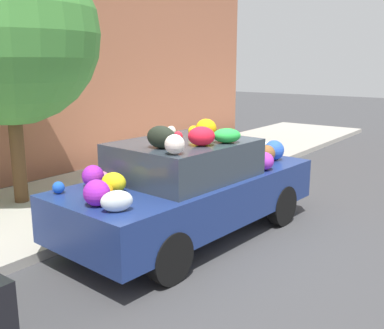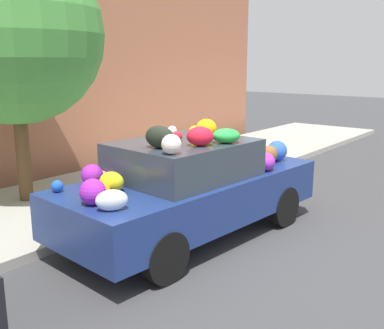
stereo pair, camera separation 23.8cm
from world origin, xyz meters
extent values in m
plane|color=#424244|center=(0.00, 0.00, 0.00)|extent=(60.00, 60.00, 0.00)
cube|color=#B2ADA3|center=(0.00, 2.70, 0.07)|extent=(24.00, 3.20, 0.14)
cylinder|color=brown|center=(-0.80, 3.25, 1.05)|extent=(0.24, 0.24, 1.82)
sphere|color=#47933D|center=(-0.80, 3.25, 3.03)|extent=(3.03, 3.03, 3.03)
cube|color=navy|center=(0.00, 0.05, 0.64)|extent=(4.31, 1.99, 0.63)
cube|color=#333D47|center=(-0.17, 0.06, 1.21)|extent=(1.99, 1.63, 0.52)
cylinder|color=black|center=(1.35, 0.74, 0.32)|extent=(0.66, 0.22, 0.65)
cylinder|color=black|center=(1.25, -0.82, 0.32)|extent=(0.66, 0.22, 0.65)
cylinder|color=black|center=(-1.25, 0.92, 0.32)|extent=(0.66, 0.22, 0.65)
cylinder|color=black|center=(-1.35, -0.64, 0.32)|extent=(0.66, 0.22, 0.65)
sphere|color=red|center=(1.03, -0.30, 1.10)|extent=(0.43, 0.43, 0.31)
sphere|color=red|center=(1.71, -0.36, 1.07)|extent=(0.32, 0.32, 0.25)
ellipsoid|color=#F1A10D|center=(0.21, -0.05, 1.62)|extent=(0.42, 0.42, 0.29)
ellipsoid|color=#F0A30F|center=(0.29, 0.24, 1.55)|extent=(0.22, 0.18, 0.16)
ellipsoid|color=orange|center=(-1.62, 0.25, 1.05)|extent=(0.49, 0.49, 0.20)
sphere|color=blue|center=(-1.77, 0.83, 1.03)|extent=(0.19, 0.19, 0.15)
sphere|color=white|center=(0.14, 0.56, 1.54)|extent=(0.16, 0.16, 0.14)
sphere|color=pink|center=(-1.15, 0.70, 1.04)|extent=(0.23, 0.23, 0.18)
ellipsoid|color=yellow|center=(-1.32, 0.30, 1.08)|extent=(0.35, 0.39, 0.26)
sphere|color=red|center=(-0.23, 0.13, 1.54)|extent=(0.20, 0.20, 0.14)
ellipsoid|color=green|center=(0.10, -0.48, 1.57)|extent=(0.51, 0.51, 0.20)
sphere|color=black|center=(1.64, 0.45, 1.09)|extent=(0.33, 0.33, 0.27)
ellipsoid|color=white|center=(-1.82, -0.27, 1.07)|extent=(0.41, 0.36, 0.24)
ellipsoid|color=purple|center=(0.92, -0.64, 1.09)|extent=(0.46, 0.44, 0.27)
sphere|color=blue|center=(1.65, -0.44, 1.12)|extent=(0.41, 0.41, 0.34)
ellipsoid|color=white|center=(1.75, -0.29, 1.09)|extent=(0.47, 0.47, 0.29)
ellipsoid|color=yellow|center=(0.94, 0.11, 1.01)|extent=(0.23, 0.26, 0.13)
ellipsoid|color=black|center=(-0.77, -0.03, 1.62)|extent=(0.29, 0.43, 0.29)
ellipsoid|color=red|center=(-0.31, -0.34, 1.60)|extent=(0.48, 0.48, 0.26)
ellipsoid|color=yellow|center=(-1.80, -0.18, 1.04)|extent=(0.17, 0.15, 0.18)
sphere|color=brown|center=(1.43, -0.42, 1.09)|extent=(0.32, 0.32, 0.29)
sphere|color=purple|center=(-1.82, 0.06, 1.10)|extent=(0.31, 0.31, 0.31)
sphere|color=purple|center=(-1.30, 0.72, 1.09)|extent=(0.30, 0.30, 0.29)
sphere|color=white|center=(-0.97, -0.41, 1.60)|extent=(0.30, 0.30, 0.25)
camera|label=1|loc=(-5.12, -3.78, 2.56)|focal=42.00mm
camera|label=2|loc=(-4.97, -3.97, 2.56)|focal=42.00mm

